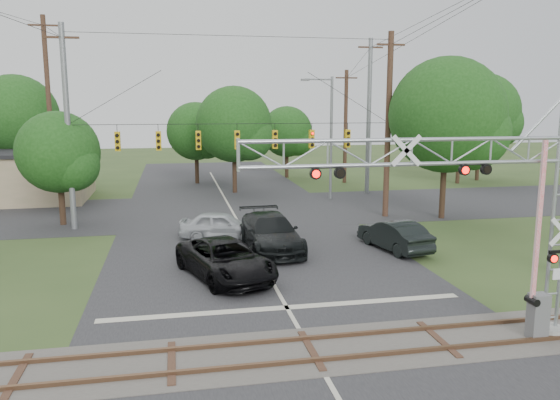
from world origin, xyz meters
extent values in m
plane|color=#344921|center=(0.00, 0.00, 0.00)|extent=(160.00, 160.00, 0.00)
cube|color=#28272A|center=(0.00, 10.00, 0.01)|extent=(14.00, 90.00, 0.02)
cube|color=#28272A|center=(0.00, 24.00, 0.01)|extent=(90.00, 12.00, 0.02)
cube|color=#45413C|center=(0.00, 2.00, 0.02)|extent=(90.00, 3.20, 0.05)
cube|color=brown|center=(0.00, 1.28, 0.09)|extent=(90.00, 0.12, 0.14)
cube|color=brown|center=(0.00, 2.72, 0.09)|extent=(90.00, 0.12, 0.14)
cylinder|color=gray|center=(7.57, 1.70, 0.15)|extent=(0.87, 0.87, 0.29)
cube|color=silver|center=(7.52, 1.41, 2.08)|extent=(0.44, 0.03, 0.34)
cube|color=slate|center=(6.99, 1.51, 0.73)|extent=(0.53, 0.44, 1.45)
cube|color=red|center=(6.75, 1.51, 3.68)|extent=(0.14, 0.09, 4.84)
cylinder|color=gray|center=(-9.50, 20.00, 5.75)|extent=(0.32, 0.32, 11.50)
cylinder|color=#3B241B|center=(9.50, 20.00, 5.75)|extent=(0.36, 0.36, 11.50)
cylinder|color=black|center=(0.00, 20.00, 5.97)|extent=(19.00, 0.03, 0.03)
cube|color=gold|center=(-6.86, 20.00, 5.02)|extent=(0.30, 0.30, 1.10)
cube|color=gold|center=(-4.57, 20.00, 5.02)|extent=(0.30, 0.30, 1.10)
cube|color=gold|center=(-2.29, 20.00, 5.02)|extent=(0.30, 0.30, 1.10)
cube|color=gold|center=(0.00, 20.00, 5.02)|extent=(0.30, 0.30, 1.10)
cube|color=gold|center=(2.29, 20.00, 5.02)|extent=(0.30, 0.30, 1.10)
cube|color=gold|center=(4.57, 20.00, 5.02)|extent=(0.30, 0.30, 1.10)
cube|color=gold|center=(6.86, 20.00, 5.02)|extent=(0.30, 0.30, 1.10)
imported|color=black|center=(-1.79, 9.36, 0.79)|extent=(4.31, 6.25, 1.59)
imported|color=black|center=(0.82, 13.36, 0.88)|extent=(2.76, 6.16, 1.75)
imported|color=#B1B5B9|center=(-1.39, 16.04, 0.74)|extent=(4.63, 2.63, 1.48)
imported|color=black|center=(6.83, 12.20, 0.75)|extent=(2.48, 4.76, 1.49)
cylinder|color=gray|center=(7.84, 26.90, 4.55)|extent=(0.20, 0.20, 9.11)
cylinder|color=gray|center=(6.83, 26.90, 8.91)|extent=(2.02, 0.12, 0.12)
cube|color=slate|center=(5.82, 26.90, 8.86)|extent=(0.61, 0.25, 0.15)
cylinder|color=#3B241B|center=(-12.24, 28.95, 6.58)|extent=(0.34, 0.34, 13.17)
cube|color=#3B241B|center=(-12.24, 28.95, 12.47)|extent=(2.00, 0.12, 0.12)
cylinder|color=gray|center=(11.57, 29.13, 6.09)|extent=(0.34, 0.34, 12.17)
cube|color=#3B241B|center=(11.57, 29.13, 11.47)|extent=(2.00, 0.12, 0.12)
cylinder|color=#3B241B|center=(11.64, 35.22, 5.07)|extent=(0.34, 0.34, 10.13)
cube|color=#3B241B|center=(11.64, 35.22, 9.43)|extent=(2.00, 0.12, 0.12)
cylinder|color=#362418|center=(-16.11, 35.25, 2.18)|extent=(0.36, 0.36, 4.35)
sphere|color=#194413|center=(-16.11, 35.25, 6.13)|extent=(6.73, 6.73, 6.73)
cylinder|color=#362418|center=(-10.36, 21.35, 1.55)|extent=(0.36, 0.36, 3.09)
sphere|color=#194413|center=(-10.36, 21.35, 4.36)|extent=(4.78, 4.78, 4.78)
cylinder|color=#362418|center=(-1.70, 37.30, 1.68)|extent=(0.36, 0.36, 3.36)
sphere|color=#194413|center=(-1.70, 37.30, 4.73)|extent=(5.19, 5.19, 5.19)
cylinder|color=#362418|center=(1.08, 31.39, 1.97)|extent=(0.36, 0.36, 3.93)
sphere|color=#194413|center=(1.08, 31.39, 5.54)|extent=(6.07, 6.07, 6.07)
cylinder|color=#362418|center=(7.15, 39.75, 1.59)|extent=(0.36, 0.36, 3.19)
sphere|color=#194413|center=(7.15, 39.75, 4.49)|extent=(4.92, 4.92, 4.92)
cylinder|color=#362418|center=(12.77, 18.76, 2.29)|extent=(0.36, 0.36, 4.59)
sphere|color=#194413|center=(12.77, 18.76, 6.46)|extent=(7.09, 7.09, 7.09)
cylinder|color=#362418|center=(21.63, 32.83, 1.57)|extent=(0.36, 0.36, 3.15)
sphere|color=#194413|center=(21.63, 32.83, 4.44)|extent=(4.87, 4.87, 4.87)
cylinder|color=#362418|center=(24.47, 34.35, 2.29)|extent=(0.36, 0.36, 4.58)
sphere|color=#194413|center=(24.47, 34.35, 6.45)|extent=(7.07, 7.07, 7.07)
camera|label=1|loc=(-3.76, -12.43, 7.11)|focal=35.00mm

